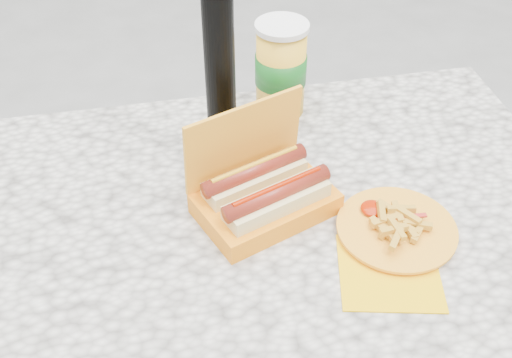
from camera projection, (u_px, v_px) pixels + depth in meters
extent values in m
cube|color=beige|center=(240.00, 240.00, 1.07)|extent=(1.20, 0.80, 0.05)
cylinder|color=black|center=(4.00, 291.00, 1.46)|extent=(0.07, 0.07, 0.70)
cylinder|color=black|center=(416.00, 229.00, 1.61)|extent=(0.07, 0.07, 0.70)
cube|color=orange|center=(266.00, 204.00, 1.07)|extent=(0.26, 0.21, 0.04)
cube|color=orange|center=(244.00, 140.00, 1.05)|extent=(0.21, 0.09, 0.14)
cube|color=#F2E8A1|center=(277.00, 205.00, 1.04)|extent=(0.19, 0.11, 0.05)
cylinder|color=maroon|center=(277.00, 193.00, 1.02)|extent=(0.19, 0.10, 0.03)
cylinder|color=#981700|center=(277.00, 187.00, 1.01)|extent=(0.16, 0.07, 0.01)
cube|color=#F2E8A1|center=(255.00, 183.00, 1.08)|extent=(0.19, 0.11, 0.05)
cylinder|color=maroon|center=(255.00, 170.00, 1.06)|extent=(0.19, 0.10, 0.03)
cylinder|color=orange|center=(255.00, 164.00, 1.05)|extent=(0.16, 0.07, 0.01)
cube|color=#EEB207|center=(389.00, 272.00, 0.98)|extent=(0.18, 0.18, 0.00)
cylinder|color=orange|center=(396.00, 229.00, 1.04)|extent=(0.19, 0.19, 0.01)
cylinder|color=orange|center=(397.00, 228.00, 1.04)|extent=(0.20, 0.20, 0.01)
cube|color=gold|center=(389.00, 209.00, 1.05)|extent=(0.03, 0.05, 0.01)
cube|color=gold|center=(396.00, 239.00, 0.99)|extent=(0.04, 0.04, 0.01)
cube|color=gold|center=(398.00, 214.00, 1.05)|extent=(0.05, 0.03, 0.01)
cube|color=gold|center=(418.00, 232.00, 1.02)|extent=(0.04, 0.04, 0.01)
cube|color=gold|center=(408.00, 216.00, 1.03)|extent=(0.03, 0.05, 0.01)
cube|color=gold|center=(394.00, 230.00, 1.01)|extent=(0.05, 0.02, 0.01)
cube|color=gold|center=(398.00, 212.00, 1.05)|extent=(0.02, 0.05, 0.01)
cube|color=gold|center=(397.00, 229.00, 1.01)|extent=(0.02, 0.05, 0.01)
cube|color=gold|center=(408.00, 216.00, 1.05)|extent=(0.05, 0.03, 0.01)
cube|color=gold|center=(388.00, 231.00, 1.02)|extent=(0.02, 0.05, 0.01)
cube|color=gold|center=(385.00, 221.00, 1.03)|extent=(0.05, 0.02, 0.01)
cube|color=gold|center=(389.00, 230.00, 1.02)|extent=(0.04, 0.04, 0.01)
cube|color=gold|center=(381.00, 212.00, 1.04)|extent=(0.02, 0.05, 0.01)
cube|color=gold|center=(408.00, 229.00, 1.02)|extent=(0.02, 0.05, 0.01)
cube|color=gold|center=(405.00, 216.00, 1.04)|extent=(0.02, 0.05, 0.01)
cube|color=gold|center=(406.00, 228.00, 1.02)|extent=(0.04, 0.04, 0.01)
cube|color=gold|center=(381.00, 227.00, 1.03)|extent=(0.03, 0.05, 0.01)
cube|color=gold|center=(417.00, 225.00, 1.03)|extent=(0.05, 0.03, 0.01)
cube|color=gold|center=(401.00, 209.00, 1.04)|extent=(0.05, 0.02, 0.01)
ellipsoid|color=#981700|center=(373.00, 208.00, 1.06)|extent=(0.04, 0.04, 0.01)
cube|color=#B02920|center=(402.00, 217.00, 1.04)|extent=(0.08, 0.01, 0.00)
cylinder|color=yellow|center=(281.00, 71.00, 1.25)|extent=(0.10, 0.10, 0.18)
cylinder|color=#135E1B|center=(281.00, 69.00, 1.25)|extent=(0.10, 0.10, 0.06)
cylinder|color=white|center=(282.00, 26.00, 1.19)|extent=(0.10, 0.10, 0.01)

